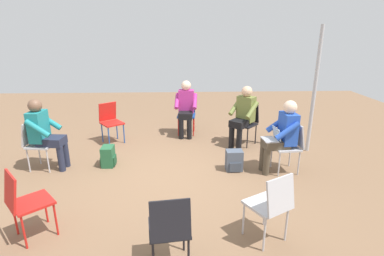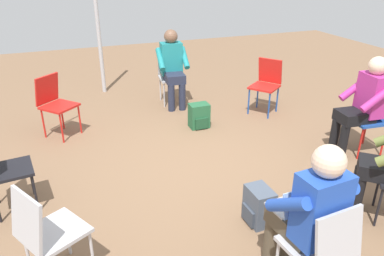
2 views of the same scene
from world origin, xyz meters
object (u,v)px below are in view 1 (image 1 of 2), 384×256
object	(u,v)px
chair_west	(187,112)
backpack_by_empty_chair	(234,162)
chair_north	(291,144)
chair_south	(37,141)
backpack_near_laptop_user	(108,157)
chair_northwest	(247,121)
chair_northeast	(271,203)
chair_east	(170,227)
person_in_teal	(44,131)
chair_southwest	(110,120)
person_in_magenta	(186,106)
chair_southeast	(24,200)
person_with_laptop	(282,133)
person_in_olive	(243,113)

from	to	relation	value
chair_west	backpack_by_empty_chair	world-z (taller)	chair_west
chair_north	chair_south	xyz separation A→B (m)	(-0.28, -4.30, 0.00)
backpack_near_laptop_user	chair_west	bearing A→B (deg)	140.81
chair_northwest	chair_west	world-z (taller)	same
chair_northeast	chair_northwest	world-z (taller)	same
chair_northwest	chair_east	world-z (taller)	same
person_in_teal	backpack_by_empty_chair	distance (m)	3.26
backpack_near_laptop_user	chair_south	bearing A→B (deg)	-87.36
chair_southwest	person_in_teal	world-z (taller)	person_in_teal
backpack_by_empty_chair	person_in_magenta	bearing A→B (deg)	-157.06
chair_southwest	backpack_near_laptop_user	xyz separation A→B (m)	(1.21, 0.20, -0.34)
chair_northwest	chair_east	xyz separation A→B (m)	(3.50, -1.51, 0.00)
chair_south	chair_southeast	bearing A→B (deg)	25.88
chair_west	chair_east	bearing A→B (deg)	91.86
chair_west	person_in_magenta	xyz separation A→B (m)	(0.17, -0.02, 0.20)
person_with_laptop	person_in_teal	xyz separation A→B (m)	(-0.28, -3.97, 0.00)
chair_south	chair_east	xyz separation A→B (m)	(2.43, 2.35, 0.00)
chair_north	chair_west	world-z (taller)	same
chair_north	backpack_near_laptop_user	size ratio (longest dim) A/B	2.36
chair_southeast	person_in_olive	xyz separation A→B (m)	(-2.83, 3.04, 0.20)
chair_south	person_with_laptop	distance (m)	4.15
chair_northwest	chair_south	bearing A→B (deg)	58.38
backpack_near_laptop_user	backpack_by_empty_chair	bearing A→B (deg)	83.10
chair_southeast	person_in_teal	world-z (taller)	person_in_teal
chair_northeast	backpack_near_laptop_user	xyz separation A→B (m)	(-2.10, -2.28, -0.34)
chair_northwest	person_in_olive	xyz separation A→B (m)	(0.12, -0.11, 0.20)
chair_northwest	chair_east	size ratio (longest dim) A/B	1.00
person_in_teal	backpack_near_laptop_user	xyz separation A→B (m)	(-0.07, 1.00, -0.54)
chair_northwest	person_in_magenta	xyz separation A→B (m)	(-0.58, -1.27, 0.20)
chair_south	person_in_olive	xyz separation A→B (m)	(-0.95, 3.74, 0.20)
chair_south	backpack_near_laptop_user	distance (m)	1.22
chair_south	chair_west	world-z (taller)	same
chair_southeast	chair_west	size ratio (longest dim) A/B	1.00
chair_west	person_in_olive	xyz separation A→B (m)	(0.86, 1.14, 0.20)
chair_east	chair_west	bearing A→B (deg)	79.21
chair_north	chair_south	world-z (taller)	same
chair_north	person_in_teal	world-z (taller)	person_in_teal
chair_east	backpack_near_laptop_user	xyz separation A→B (m)	(-2.49, -1.18, -0.34)
person_in_olive	chair_west	bearing A→B (deg)	5.75
chair_south	backpack_near_laptop_user	size ratio (longest dim) A/B	2.36
chair_southwest	person_in_magenta	world-z (taller)	person_in_magenta
chair_east	chair_northeast	bearing A→B (deg)	11.78
chair_northeast	person_in_magenta	bearing A→B (deg)	74.03
chair_north	person_in_teal	size ratio (longest dim) A/B	0.69
chair_southeast	chair_west	world-z (taller)	same
chair_west	person_in_teal	world-z (taller)	person_in_teal
chair_northwest	backpack_near_laptop_user	world-z (taller)	chair_northwest
chair_south	backpack_by_empty_chair	world-z (taller)	chair_south
chair_east	backpack_by_empty_chair	xyz separation A→B (m)	(-2.22, 1.03, -0.34)
chair_southeast	backpack_by_empty_chair	xyz separation A→B (m)	(-1.67, 2.67, -0.34)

